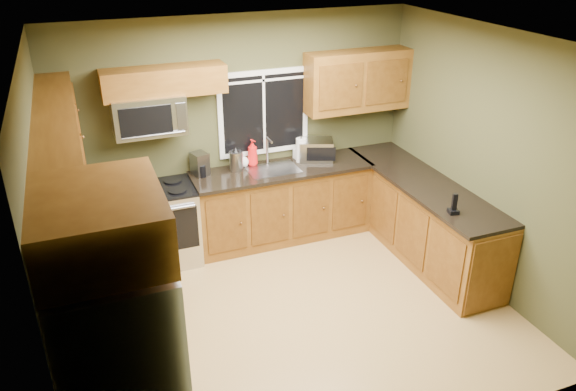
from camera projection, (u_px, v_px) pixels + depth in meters
floor at (296, 312)px, 5.72m from camera, size 4.20×4.20×0.00m
ceiling at (298, 42)px, 4.54m from camera, size 4.20×4.20×0.00m
back_wall at (240, 131)px, 6.64m from camera, size 4.20×0.00×4.20m
front_wall at (402, 304)px, 3.62m from camera, size 4.20×0.00×4.20m
left_wall at (52, 234)px, 4.44m from camera, size 0.00×3.60×3.60m
right_wall at (484, 161)px, 5.82m from camera, size 0.00×3.60×3.60m
window at (264, 113)px, 6.64m from camera, size 1.12×0.03×1.02m
base_cabinets_left at (102, 287)px, 5.33m from camera, size 0.60×2.65×0.90m
countertop_left at (98, 244)px, 5.14m from camera, size 0.65×2.65×0.04m
base_cabinets_back at (282, 204)px, 6.92m from camera, size 2.17×0.60×0.90m
countertop_back at (282, 170)px, 6.69m from camera, size 2.17×0.65×0.04m
base_cabinets_peninsula at (421, 219)px, 6.57m from camera, size 0.60×2.52×0.90m
countertop_peninsula at (423, 183)px, 6.36m from camera, size 0.65×2.50×0.04m
upper_cabinets_left at (61, 150)px, 4.67m from camera, size 0.33×2.65×0.72m
upper_cabinets_back_left at (164, 81)px, 5.91m from camera, size 1.30×0.33×0.30m
upper_cabinets_back_right at (357, 81)px, 6.75m from camera, size 1.30×0.33×0.72m
upper_cabinet_over_fridge at (100, 224)px, 3.18m from camera, size 0.72×0.90×0.38m
refrigerator at (125, 375)px, 3.67m from camera, size 0.74×0.90×1.80m
range at (163, 225)px, 6.40m from camera, size 0.76×0.69×0.94m
microwave at (149, 115)px, 5.97m from camera, size 0.76×0.41×0.42m
sink at (273, 168)px, 6.65m from camera, size 0.60×0.42×0.36m
toaster_oven at (316, 150)px, 6.88m from camera, size 0.49×0.44×0.26m
coffee_maker at (200, 165)px, 6.46m from camera, size 0.21×0.25×0.27m
kettle at (236, 160)px, 6.57m from camera, size 0.21×0.21×0.29m
paper_towel_roll at (301, 150)px, 6.81m from camera, size 0.16×0.16×0.33m
soap_bottle_a at (252, 153)px, 6.70m from camera, size 0.16×0.16×0.32m
soap_bottle_b at (297, 151)px, 6.92m from camera, size 0.10×0.10×0.19m
soap_bottle_c at (243, 160)px, 6.70m from camera, size 0.14×0.14×0.17m
cordless_phone at (454, 208)px, 5.61m from camera, size 0.12×0.12×0.22m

